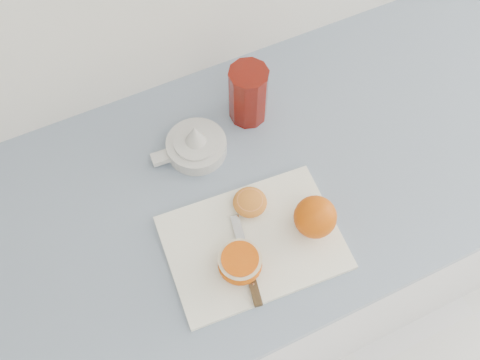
# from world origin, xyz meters

# --- Properties ---
(counter) EXTENTS (2.33, 0.64, 0.89)m
(counter) POSITION_xyz_m (-0.24, 1.70, 0.45)
(counter) COLOR white
(counter) RESTS_ON ground
(cutting_board) EXTENTS (0.34, 0.25, 0.01)m
(cutting_board) POSITION_xyz_m (-0.31, 1.57, 0.90)
(cutting_board) COLOR white
(cutting_board) RESTS_ON counter
(whole_orange) EXTENTS (0.08, 0.08, 0.08)m
(whole_orange) POSITION_xyz_m (-0.19, 1.55, 0.94)
(whole_orange) COLOR #D56B09
(whole_orange) RESTS_ON cutting_board
(half_orange) EXTENTS (0.08, 0.08, 0.05)m
(half_orange) POSITION_xyz_m (-0.35, 1.53, 0.93)
(half_orange) COLOR #D56B09
(half_orange) RESTS_ON cutting_board
(squeezed_shell) EXTENTS (0.07, 0.07, 0.03)m
(squeezed_shell) POSITION_xyz_m (-0.28, 1.64, 0.92)
(squeezed_shell) COLOR orange
(squeezed_shell) RESTS_ON cutting_board
(paring_knife) EXTENTS (0.05, 0.18, 0.01)m
(paring_knife) POSITION_xyz_m (-0.34, 1.51, 0.91)
(paring_knife) COLOR #47321C
(paring_knife) RESTS_ON cutting_board
(citrus_juicer) EXTENTS (0.16, 0.12, 0.08)m
(citrus_juicer) POSITION_xyz_m (-0.32, 1.81, 0.91)
(citrus_juicer) COLOR silver
(citrus_juicer) RESTS_ON counter
(red_tumbler) EXTENTS (0.08, 0.08, 0.14)m
(red_tumbler) POSITION_xyz_m (-0.19, 1.84, 0.95)
(red_tumbler) COLOR #6B1109
(red_tumbler) RESTS_ON counter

